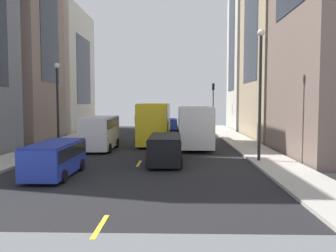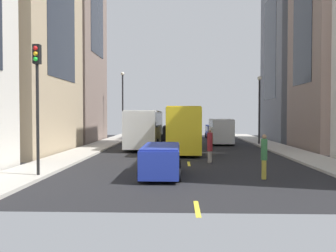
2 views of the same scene
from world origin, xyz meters
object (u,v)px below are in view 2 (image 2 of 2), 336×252
(traffic_light_near_corner, at_px, (37,85))
(car_black_0, at_px, (171,132))
(car_blue_1, at_px, (161,158))
(pedestrian_crossing_mid, at_px, (210,145))
(delivery_van_white, at_px, (221,129))
(pedestrian_walking_far, at_px, (264,155))
(car_blue_2, at_px, (214,130))
(city_bus_white, at_px, (146,125))
(streetcar_yellow, at_px, (183,125))

(traffic_light_near_corner, bearing_deg, car_black_0, 77.92)
(car_blue_1, relative_size, pedestrian_crossing_mid, 2.22)
(delivery_van_white, xyz_separation_m, pedestrian_walking_far, (-0.31, -20.24, -0.39))
(pedestrian_crossing_mid, relative_size, traffic_light_near_corner, 0.34)
(traffic_light_near_corner, bearing_deg, pedestrian_crossing_mid, 34.27)
(traffic_light_near_corner, bearing_deg, car_blue_2, 69.75)
(city_bus_white, bearing_deg, traffic_light_near_corner, -101.74)
(streetcar_yellow, relative_size, car_blue_1, 2.74)
(streetcar_yellow, distance_m, car_black_0, 12.36)
(city_bus_white, distance_m, traffic_light_near_corner, 17.23)
(pedestrian_walking_far, bearing_deg, streetcar_yellow, -32.32)
(city_bus_white, relative_size, car_blue_1, 2.49)
(pedestrian_crossing_mid, bearing_deg, car_black_0, 80.74)
(car_blue_2, bearing_deg, streetcar_yellow, -104.45)
(delivery_van_white, relative_size, car_blue_2, 1.11)
(car_black_0, relative_size, traffic_light_near_corner, 0.77)
(streetcar_yellow, distance_m, pedestrian_crossing_mid, 8.41)
(car_blue_2, relative_size, traffic_light_near_corner, 0.78)
(delivery_van_white, relative_size, pedestrian_crossing_mid, 2.54)
(city_bus_white, xyz_separation_m, delivery_van_white, (7.38, 3.60, -0.50))
(pedestrian_walking_far, bearing_deg, car_blue_2, -47.74)
(car_blue_1, relative_size, traffic_light_near_corner, 0.76)
(pedestrian_crossing_mid, bearing_deg, traffic_light_near_corner, -163.09)
(city_bus_white, relative_size, streetcar_yellow, 0.91)
(car_black_0, relative_size, car_blue_1, 1.02)
(city_bus_white, bearing_deg, pedestrian_walking_far, -66.98)
(car_blue_2, bearing_deg, pedestrian_walking_far, -90.87)
(delivery_van_white, height_order, pedestrian_crossing_mid, delivery_van_white)
(car_blue_1, height_order, pedestrian_crossing_mid, pedestrian_crossing_mid)
(delivery_van_white, relative_size, pedestrian_walking_far, 2.54)
(car_blue_1, relative_size, pedestrian_walking_far, 2.22)
(city_bus_white, bearing_deg, car_black_0, 77.32)
(car_black_0, bearing_deg, pedestrian_crossing_mid, -81.90)
(city_bus_white, height_order, delivery_van_white, city_bus_white)
(delivery_van_white, xyz_separation_m, traffic_light_near_corner, (-10.85, -20.31, 2.86))
(car_black_0, xyz_separation_m, car_blue_1, (0.13, -25.57, -0.12))
(delivery_van_white, relative_size, car_black_0, 1.12)
(city_bus_white, xyz_separation_m, pedestrian_walking_far, (7.07, -16.64, -0.88))
(city_bus_white, distance_m, pedestrian_crossing_mid, 12.05)
(streetcar_yellow, bearing_deg, car_black_0, 96.08)
(car_black_0, xyz_separation_m, pedestrian_walking_far, (4.92, -26.18, 0.12))
(streetcar_yellow, bearing_deg, delivery_van_white, 58.10)
(delivery_van_white, bearing_deg, car_blue_2, 89.14)
(car_black_0, bearing_deg, delivery_van_white, -48.62)
(delivery_van_white, xyz_separation_m, car_black_0, (-5.23, 5.94, -0.50))
(pedestrian_walking_far, bearing_deg, city_bus_white, -23.86)
(car_blue_1, bearing_deg, car_black_0, 90.30)
(pedestrian_walking_far, bearing_deg, pedestrian_crossing_mid, -27.54)
(car_black_0, bearing_deg, streetcar_yellow, -83.92)
(delivery_van_white, xyz_separation_m, car_blue_2, (0.14, 9.48, -0.51))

